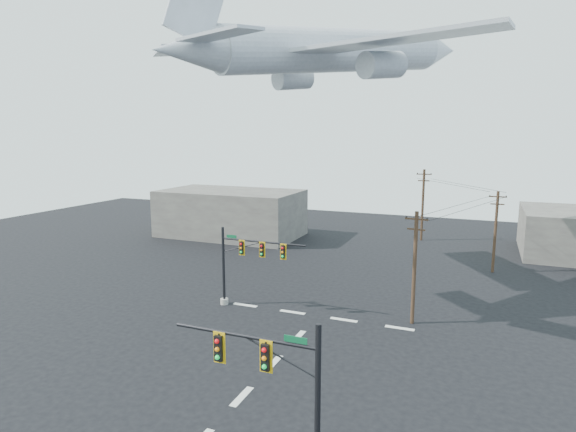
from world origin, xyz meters
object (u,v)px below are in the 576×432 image
at_px(signal_mast_far, 243,263).
at_px(airliner, 336,52).
at_px(utility_pole_a, 414,266).
at_px(utility_pole_b, 495,230).
at_px(utility_pole_c, 423,203).
at_px(signal_mast_near, 284,397).

xyz_separation_m(signal_mast_far, airliner, (5.07, 6.73, 16.20)).
relative_size(utility_pole_a, utility_pole_b, 1.01).
bearing_deg(utility_pole_c, utility_pole_b, -59.51).
xyz_separation_m(signal_mast_near, signal_mast_far, (-10.27, 16.34, 0.01)).
relative_size(signal_mast_far, utility_pole_c, 0.79).
xyz_separation_m(signal_mast_near, utility_pole_a, (2.27, 18.04, 0.67)).
bearing_deg(utility_pole_a, signal_mast_near, -89.25).
bearing_deg(signal_mast_far, airliner, 53.00).
xyz_separation_m(signal_mast_near, utility_pole_b, (7.68, 34.15, 0.61)).
xyz_separation_m(utility_pole_a, utility_pole_b, (5.41, 16.11, -0.05)).
xyz_separation_m(signal_mast_far, utility_pole_c, (9.68, 29.99, 1.15)).
bearing_deg(utility_pole_a, utility_pole_c, 103.70).
distance_m(signal_mast_far, utility_pole_b, 25.30).
height_order(signal_mast_far, airliner, airliner).
xyz_separation_m(signal_mast_near, utility_pole_c, (-0.59, 46.33, 1.16)).
bearing_deg(signal_mast_near, utility_pole_b, 77.33).
relative_size(utility_pole_c, airliner, 0.32).
bearing_deg(utility_pole_a, signal_mast_far, -164.34).
bearing_deg(airliner, utility_pole_a, -92.54).
height_order(signal_mast_near, utility_pole_c, utility_pole_c).
xyz_separation_m(signal_mast_far, utility_pole_a, (12.54, 1.70, 0.65)).
distance_m(signal_mast_far, utility_pole_a, 12.67).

